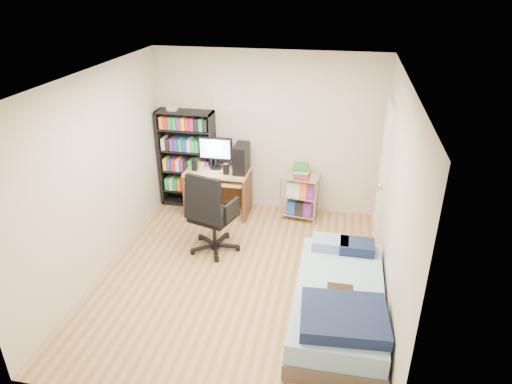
% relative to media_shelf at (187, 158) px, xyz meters
% --- Properties ---
extents(room, '(3.58, 4.08, 2.58)m').
position_rel_media_shelf_xyz_m(room, '(1.26, -1.84, 0.44)').
color(room, tan).
rests_on(room, ground).
extents(media_shelf, '(0.89, 0.30, 1.64)m').
position_rel_media_shelf_xyz_m(media_shelf, '(0.00, 0.00, 0.00)').
color(media_shelf, black).
rests_on(media_shelf, room).
extents(computer_desk, '(0.98, 0.57, 1.23)m').
position_rel_media_shelf_xyz_m(computer_desk, '(0.65, -0.18, -0.15)').
color(computer_desk, tan).
rests_on(computer_desk, room).
extents(office_chair, '(0.87, 0.87, 1.17)m').
position_rel_media_shelf_xyz_m(office_chair, '(0.77, -1.30, -0.44)').
color(office_chair, black).
rests_on(office_chair, room).
extents(wire_cart, '(0.59, 0.46, 0.88)m').
position_rel_media_shelf_xyz_m(wire_cart, '(1.84, -0.14, -0.24)').
color(wire_cart, silver).
rests_on(wire_cart, room).
extents(bed, '(0.97, 1.95, 0.56)m').
position_rel_media_shelf_xyz_m(bed, '(2.51, -2.40, -0.56)').
color(bed, brown).
rests_on(bed, room).
extents(door, '(0.12, 0.80, 2.00)m').
position_rel_media_shelf_xyz_m(door, '(2.99, -0.49, 0.19)').
color(door, silver).
rests_on(door, room).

